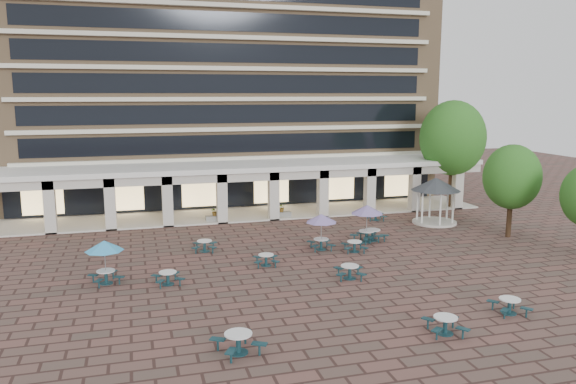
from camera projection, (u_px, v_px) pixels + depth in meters
name	position (u px, v px, depth m)	size (l,w,h in m)	color
ground	(290.00, 266.00, 33.52)	(120.00, 120.00, 0.00)	brown
apartment_building	(220.00, 69.00, 55.49)	(40.00, 15.50, 25.20)	#9E7D59
retail_arcade	(242.00, 180.00, 47.04)	(42.00, 6.60, 4.40)	white
picnic_table_0	(238.00, 341.00, 22.22)	(2.20, 2.20, 0.84)	#163C43
picnic_table_1	(350.00, 271.00, 31.18)	(1.96, 1.96, 0.76)	#163C43
picnic_table_2	(510.00, 305.00, 26.21)	(1.80, 1.80, 0.74)	#163C43
picnic_table_3	(445.00, 324.00, 24.01)	(1.94, 1.94, 0.77)	#163C43
picnic_table_4	(104.00, 247.00, 30.09)	(2.07, 2.07, 2.39)	#163C43
picnic_table_5	(168.00, 277.00, 30.22)	(1.77, 1.77, 0.71)	#163C43
picnic_table_6	(321.00, 220.00, 36.69)	(2.07, 2.07, 2.39)	#163C43
picnic_table_7	(354.00, 245.00, 36.46)	(1.79, 1.79, 0.71)	#163C43
picnic_table_9	(266.00, 259.00, 33.56)	(1.70, 1.70, 0.69)	#163C43
picnic_table_10	(373.00, 234.00, 39.23)	(2.02, 2.02, 0.81)	#163C43
picnic_table_11	(367.00, 211.00, 38.56)	(2.25, 2.25, 2.60)	#163C43
picnic_table_12	(205.00, 245.00, 36.56)	(1.83, 1.83, 0.73)	#163C43
picnic_table_13	(376.00, 215.00, 45.58)	(1.88, 1.88, 0.74)	#163C43
gazebo	(436.00, 189.00, 44.16)	(3.89, 3.89, 3.62)	beige
tree_east_a	(512.00, 177.00, 39.62)	(4.00, 4.00, 6.67)	#442D1B
tree_east_c	(453.00, 138.00, 49.54)	(5.77, 5.77, 9.61)	#442D1B
planter_left	(215.00, 216.00, 44.98)	(1.50, 0.80, 1.24)	gray
planter_right	(282.00, 212.00, 46.44)	(1.50, 0.65, 1.25)	gray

